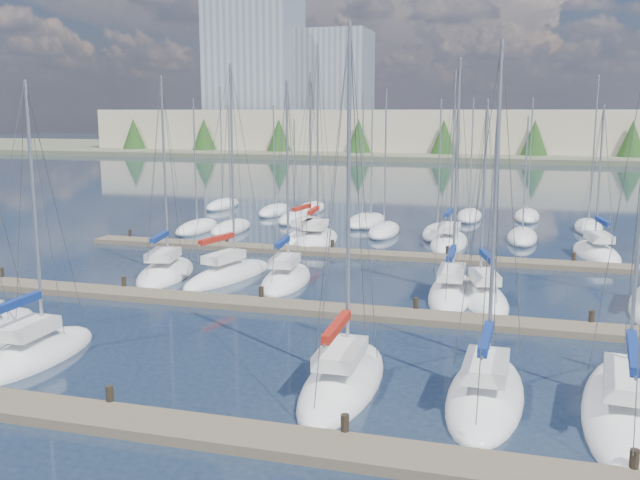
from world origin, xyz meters
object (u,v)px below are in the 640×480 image
(sailboat_e, at_px, (485,395))
(sailboat_j, at_px, (286,279))
(sailboat_f, at_px, (626,408))
(sailboat_q, at_px, (596,253))
(sailboat_h, at_px, (166,273))
(sailboat_i, at_px, (228,275))
(sailboat_n, at_px, (307,236))
(sailboat_k, at_px, (451,292))
(sailboat_o, at_px, (316,239))
(sailboat_p, at_px, (449,242))
(sailboat_d, at_px, (343,381))
(sailboat_l, at_px, (482,297))
(sailboat_c, at_px, (35,354))

(sailboat_e, xyz_separation_m, sailboat_j, (-12.07, 14.20, 0.00))
(sailboat_f, bearing_deg, sailboat_q, 92.52)
(sailboat_h, relative_size, sailboat_i, 0.95)
(sailboat_n, distance_m, sailboat_k, 19.14)
(sailboat_f, bearing_deg, sailboat_k, 122.58)
(sailboat_e, bearing_deg, sailboat_k, 101.65)
(sailboat_n, relative_size, sailboat_k, 1.01)
(sailboat_n, xyz_separation_m, sailboat_f, (19.68, -28.17, -0.02))
(sailboat_o, bearing_deg, sailboat_i, -102.83)
(sailboat_j, bearing_deg, sailboat_f, -46.24)
(sailboat_e, bearing_deg, sailboat_p, 99.61)
(sailboat_d, distance_m, sailboat_l, 14.00)
(sailboat_j, height_order, sailboat_l, sailboat_j)
(sailboat_e, bearing_deg, sailboat_q, 79.10)
(sailboat_n, bearing_deg, sailboat_f, -46.79)
(sailboat_j, height_order, sailboat_i, sailboat_i)
(sailboat_k, height_order, sailboat_p, sailboat_p)
(sailboat_k, relative_size, sailboat_p, 0.99)
(sailboat_o, height_order, sailboat_d, sailboat_o)
(sailboat_i, bearing_deg, sailboat_j, 11.35)
(sailboat_p, height_order, sailboat_f, sailboat_f)
(sailboat_p, bearing_deg, sailboat_c, -113.63)
(sailboat_k, bearing_deg, sailboat_d, -101.56)
(sailboat_o, xyz_separation_m, sailboat_i, (-1.60, -12.95, 0.01))
(sailboat_c, height_order, sailboat_l, sailboat_c)
(sailboat_n, height_order, sailboat_j, sailboat_n)
(sailboat_h, bearing_deg, sailboat_c, -93.98)
(sailboat_j, relative_size, sailboat_i, 0.92)
(sailboat_n, bearing_deg, sailboat_c, -86.38)
(sailboat_n, distance_m, sailboat_d, 30.19)
(sailboat_h, height_order, sailboat_l, sailboat_h)
(sailboat_o, bearing_deg, sailboat_p, 2.68)
(sailboat_k, distance_m, sailboat_l, 1.75)
(sailboat_k, bearing_deg, sailboat_p, 94.79)
(sailboat_k, bearing_deg, sailboat_f, -64.50)
(sailboat_d, bearing_deg, sailboat_l, 71.86)
(sailboat_p, height_order, sailboat_d, sailboat_d)
(sailboat_j, relative_size, sailboat_f, 0.87)
(sailboat_l, bearing_deg, sailboat_n, 118.56)
(sailboat_j, bearing_deg, sailboat_q, 30.45)
(sailboat_i, bearing_deg, sailboat_f, -22.47)
(sailboat_p, distance_m, sailboat_f, 29.84)
(sailboat_c, bearing_deg, sailboat_p, 65.29)
(sailboat_n, height_order, sailboat_o, sailboat_o)
(sailboat_h, height_order, sailboat_f, sailboat_f)
(sailboat_c, height_order, sailboat_e, sailboat_e)
(sailboat_o, xyz_separation_m, sailboat_f, (18.62, -27.06, -0.01))
(sailboat_o, height_order, sailboat_i, sailboat_o)
(sailboat_e, xyz_separation_m, sailboat_f, (4.50, 0.16, -0.01))
(sailboat_d, distance_m, sailboat_j, 15.94)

